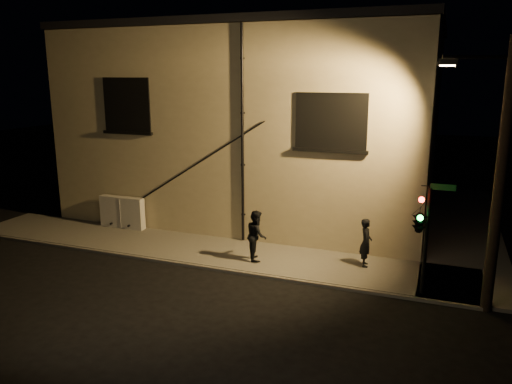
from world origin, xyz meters
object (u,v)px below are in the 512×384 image
at_px(utility_cabinet, 122,212).
at_px(streetlamp_pole, 498,173).
at_px(traffic_signal, 420,221).
at_px(pedestrian_a, 366,242).
at_px(pedestrian_b, 257,235).

relative_size(utility_cabinet, streetlamp_pole, 0.27).
xyz_separation_m(utility_cabinet, traffic_signal, (12.34, -2.51, 1.62)).
height_order(traffic_signal, streetlamp_pole, streetlamp_pole).
height_order(utility_cabinet, streetlamp_pole, streetlamp_pole).
relative_size(pedestrian_a, pedestrian_b, 0.94).
bearing_deg(pedestrian_b, streetlamp_pole, -124.22).
relative_size(pedestrian_a, traffic_signal, 0.50).
bearing_deg(pedestrian_a, streetlamp_pole, -129.86).
xyz_separation_m(pedestrian_a, streetlamp_pole, (3.68, -1.86, 3.04)).
bearing_deg(pedestrian_a, traffic_signal, -147.59).
bearing_deg(pedestrian_b, utility_cabinet, 51.54).
height_order(pedestrian_b, streetlamp_pole, streetlamp_pole).
distance_m(utility_cabinet, pedestrian_b, 6.98).
bearing_deg(streetlamp_pole, traffic_signal, 176.69).
xyz_separation_m(traffic_signal, streetlamp_pole, (1.90, -0.11, 1.58)).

